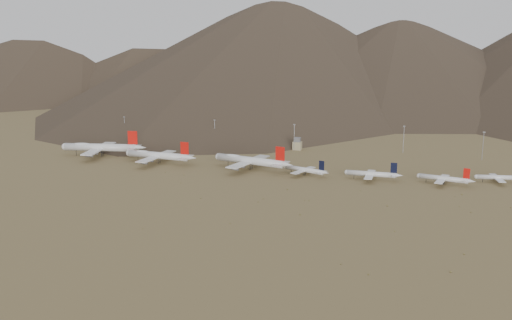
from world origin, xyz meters
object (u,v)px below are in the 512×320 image
(narrowbody_b, at_px, (372,174))
(widebody_centre, at_px, (158,155))
(widebody_east, at_px, (250,161))
(narrowbody_a, at_px, (305,170))
(widebody_west, at_px, (101,147))
(control_tower, at_px, (297,144))

(narrowbody_b, bearing_deg, widebody_centre, 178.28)
(widebody_east, distance_m, narrowbody_a, 48.44)
(widebody_west, xyz_separation_m, control_tower, (167.03, 79.59, -2.91))
(widebody_centre, height_order, narrowbody_b, widebody_centre)
(widebody_east, height_order, narrowbody_b, widebody_east)
(widebody_west, xyz_separation_m, widebody_centre, (63.93, -13.09, -1.15))
(widebody_east, xyz_separation_m, narrowbody_b, (100.30, -7.57, -2.79))
(widebody_centre, bearing_deg, control_tower, 46.95)
(narrowbody_a, xyz_separation_m, narrowbody_b, (52.50, -0.32, 0.28))
(widebody_west, relative_size, narrowbody_a, 2.01)
(control_tower, bearing_deg, widebody_east, -102.11)
(widebody_east, height_order, control_tower, widebody_east)
(control_tower, bearing_deg, widebody_west, -154.52)
(widebody_west, height_order, control_tower, widebody_west)
(control_tower, bearing_deg, narrowbody_b, -51.11)
(widebody_centre, bearing_deg, narrowbody_b, 2.77)
(widebody_east, relative_size, narrowbody_b, 1.63)
(widebody_west, xyz_separation_m, widebody_east, (147.23, -12.64, -0.71))
(widebody_west, bearing_deg, narrowbody_b, -15.21)
(widebody_east, bearing_deg, narrowbody_a, 4.91)
(narrowbody_a, bearing_deg, widebody_centre, -162.48)
(widebody_east, height_order, narrowbody_a, widebody_east)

